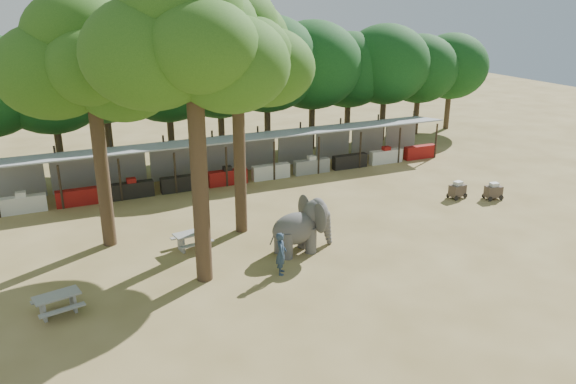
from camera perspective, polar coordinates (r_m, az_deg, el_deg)
name	(u,v)px	position (r m, az deg, el deg)	size (l,w,h in m)	color
ground	(360,271)	(23.47, 7.33, -7.99)	(100.00, 100.00, 0.00)	brown
vendor_stalls	(244,159)	(34.74, -4.50, 3.36)	(28.00, 2.99, 2.80)	gray
yard_tree_left	(85,60)	(25.04, -19.89, 12.47)	(7.10, 6.90, 11.02)	#332316
yard_tree_center	(187,41)	(20.51, -10.25, 14.84)	(7.10, 6.90, 12.04)	#332316
yard_tree_back	(232,48)	(25.24, -5.71, 14.32)	(7.10, 6.90, 11.36)	#332316
backdrop_trees	(216,78)	(38.66, -7.33, 11.46)	(46.46, 5.95, 8.33)	#332316
elephant	(302,226)	(24.60, 1.48, -3.49)	(3.09, 2.35, 2.34)	#454343
handler	(281,253)	(22.73, -0.70, -6.25)	(0.65, 0.43, 1.79)	#26384C
picnic_table_near	(57,301)	(21.75, -22.37, -10.25)	(1.81, 1.69, 0.77)	gray
picnic_table_far	(192,238)	(25.43, -9.76, -4.63)	(1.74, 1.62, 0.77)	gray
cart_front	(493,191)	(33.11, 20.14, 0.09)	(1.06, 0.77, 0.95)	#3D3028
cart_back	(457,190)	(32.66, 16.83, 0.22)	(1.07, 0.78, 0.97)	#3D3028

